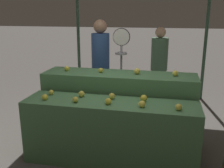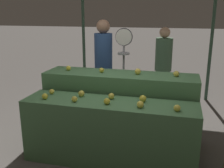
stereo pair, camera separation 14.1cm
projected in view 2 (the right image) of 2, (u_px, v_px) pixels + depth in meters
name	position (u px, v px, depth m)	size (l,w,h in m)	color
ground_plane	(109.00, 161.00, 3.52)	(60.00, 60.00, 0.00)	#59544F
display_counter_front	(109.00, 132.00, 3.41)	(2.23, 0.55, 0.84)	#4C7A4C
display_counter_back	(120.00, 108.00, 3.94)	(2.23, 0.55, 1.07)	#4C7A4C
apple_front_0	(45.00, 96.00, 3.38)	(0.08, 0.08, 0.08)	gold
apple_front_1	(74.00, 99.00, 3.28)	(0.08, 0.08, 0.08)	gold
apple_front_2	(107.00, 101.00, 3.19)	(0.08, 0.08, 0.08)	gold
apple_front_3	(140.00, 104.00, 3.08)	(0.08, 0.08, 0.08)	yellow
apple_front_4	(177.00, 108.00, 2.97)	(0.08, 0.08, 0.08)	gold
apple_front_5	(52.00, 92.00, 3.60)	(0.07, 0.07, 0.07)	yellow
apple_front_6	(81.00, 94.00, 3.49)	(0.08, 0.08, 0.08)	gold
apple_front_7	(112.00, 96.00, 3.39)	(0.08, 0.08, 0.08)	yellow
apple_front_8	(143.00, 99.00, 3.28)	(0.09, 0.09, 0.09)	gold
apple_back_0	(68.00, 68.00, 3.97)	(0.07, 0.07, 0.07)	gold
apple_back_1	(102.00, 70.00, 3.84)	(0.07, 0.07, 0.07)	gold
apple_back_2	(138.00, 71.00, 3.72)	(0.09, 0.09, 0.09)	yellow
apple_back_3	(176.00, 74.00, 3.60)	(0.08, 0.08, 0.08)	yellow
produce_scale	(124.00, 55.00, 4.42)	(0.29, 0.20, 1.68)	#99999E
person_vendor_at_scale	(103.00, 62.00, 4.72)	(0.40, 0.40, 1.81)	#2D2D38
person_customer_left	(163.00, 61.00, 5.37)	(0.42, 0.42, 1.65)	#2D2D38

